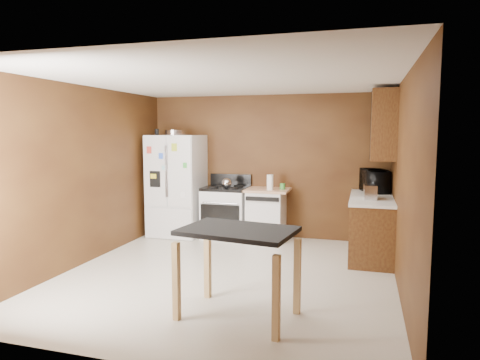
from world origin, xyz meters
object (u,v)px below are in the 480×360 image
at_px(green_canister, 283,186).
at_px(toaster, 370,192).
at_px(kettle, 227,183).
at_px(refrigerator, 177,185).
at_px(microwave, 375,182).
at_px(dishwasher, 266,214).
at_px(island, 238,243).
at_px(gas_range, 226,212).
at_px(paper_towel, 270,182).
at_px(pen_cup, 157,132).
at_px(roasting_pan, 175,133).

distance_m(green_canister, toaster, 1.61).
relative_size(kettle, refrigerator, 0.10).
relative_size(microwave, dishwasher, 0.67).
bearing_deg(island, microwave, 66.68).
bearing_deg(kettle, island, -69.89).
height_order(green_canister, gas_range, gas_range).
height_order(green_canister, microwave, microwave).
xyz_separation_m(paper_towel, microwave, (1.67, 0.14, 0.05)).
distance_m(pen_cup, refrigerator, 1.01).
bearing_deg(refrigerator, roasting_pan, -129.43).
height_order(pen_cup, refrigerator, pen_cup).
bearing_deg(kettle, refrigerator, 174.40).
height_order(green_canister, dishwasher, green_canister).
distance_m(kettle, gas_range, 0.55).
height_order(microwave, refrigerator, refrigerator).
bearing_deg(gas_range, green_canister, 2.75).
xyz_separation_m(green_canister, toaster, (1.41, -0.77, 0.06)).
distance_m(pen_cup, gas_range, 1.86).
bearing_deg(roasting_pan, pen_cup, -159.92).
height_order(gas_range, island, gas_range).
bearing_deg(gas_range, pen_cup, -171.74).
bearing_deg(pen_cup, dishwasher, 5.93).
distance_m(pen_cup, dishwasher, 2.40).
bearing_deg(island, gas_range, 110.23).
bearing_deg(pen_cup, paper_towel, 2.62).
bearing_deg(microwave, island, 139.03).
distance_m(roasting_pan, pen_cup, 0.33).
distance_m(refrigerator, gas_range, 1.01).
height_order(refrigerator, gas_range, refrigerator).
relative_size(pen_cup, toaster, 0.39).
distance_m(paper_towel, refrigerator, 1.72).
bearing_deg(green_canister, refrigerator, -176.74).
relative_size(roasting_pan, dishwasher, 0.41).
bearing_deg(microwave, refrigerator, 74.30).
height_order(gas_range, dishwasher, gas_range).
height_order(kettle, dishwasher, kettle).
relative_size(gas_range, dishwasher, 1.24).
relative_size(paper_towel, gas_range, 0.23).
height_order(toaster, microwave, microwave).
distance_m(gas_range, island, 3.29).
distance_m(green_canister, refrigerator, 1.91).
xyz_separation_m(roasting_pan, kettle, (0.98, -0.09, -0.86)).
distance_m(toaster, gas_range, 2.57).
height_order(kettle, paper_towel, paper_towel).
bearing_deg(toaster, gas_range, 159.81).
bearing_deg(gas_range, refrigerator, -176.19).
bearing_deg(toaster, pen_cup, 167.93).
height_order(kettle, green_canister, kettle).
bearing_deg(roasting_pan, refrigerator, 50.57).
distance_m(microwave, gas_range, 2.55).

